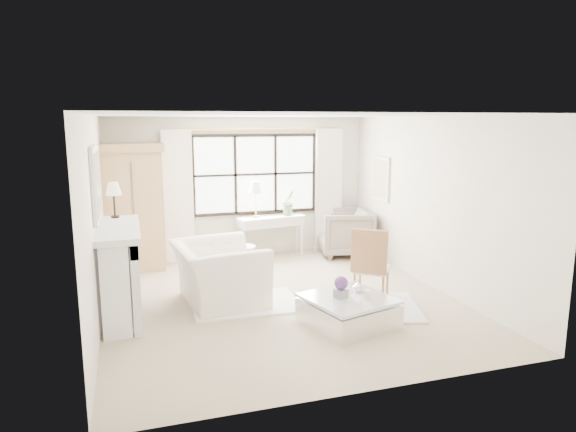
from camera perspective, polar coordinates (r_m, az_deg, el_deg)
name	(u,v)px	position (r m, az deg, el deg)	size (l,w,h in m)	color
floor	(281,300)	(7.71, -0.77, -9.36)	(5.50, 5.50, 0.00)	tan
ceiling	(281,115)	(7.25, -0.82, 11.13)	(5.50, 5.50, 0.00)	white
wall_back	(240,188)	(10.00, -5.32, 3.17)	(5.00, 5.00, 0.00)	beige
wall_front	(365,260)	(4.85, 8.57, -4.82)	(5.00, 5.00, 0.00)	beige
wall_left	(96,221)	(7.08, -20.58, -0.52)	(5.50, 5.50, 0.00)	silver
wall_right	(432,203)	(8.41, 15.75, 1.43)	(5.50, 5.50, 0.00)	beige
window_pane	(255,174)	(10.02, -3.63, 4.65)	(2.40, 0.02, 1.50)	white
window_frame	(256,174)	(10.01, -3.62, 4.64)	(2.50, 0.04, 1.50)	black
curtain_rod	(256,129)	(9.91, -3.61, 9.63)	(0.04, 0.04, 3.30)	gold
curtain_left	(178,197)	(9.74, -12.10, 2.10)	(0.55, 0.10, 2.47)	white
curtain_right	(329,190)	(10.44, 4.52, 2.86)	(0.55, 0.10, 2.47)	silver
fireplace	(117,272)	(7.23, -18.42, -5.89)	(0.58, 1.66, 1.26)	silver
mirror_frame	(96,183)	(7.00, -20.59, 3.43)	(0.05, 1.15, 0.95)	silver
mirror_glass	(98,183)	(7.00, -20.35, 3.45)	(0.02, 1.00, 0.80)	silver
art_frame	(381,179)	(9.83, 10.26, 4.09)	(0.04, 0.62, 0.82)	silver
art_canvas	(380,179)	(9.82, 10.16, 4.09)	(0.01, 0.52, 0.72)	#C3B497
mantel_lamp	(113,190)	(7.68, -18.82, 2.72)	(0.22, 0.22, 0.51)	black
armoire	(133,206)	(9.43, -16.83, 1.03)	(1.12, 0.70, 2.24)	tan
console_table	(271,236)	(10.04, -1.94, -2.27)	(1.35, 0.64, 0.80)	silver
console_lamp	(256,188)	(9.80, -3.62, 3.09)	(0.28, 0.28, 0.69)	#A9823A
orchid_plant	(289,202)	(10.03, 0.07, 1.57)	(0.29, 0.23, 0.52)	#566B47
side_table	(244,256)	(8.90, -4.90, -4.44)	(0.40, 0.40, 0.51)	white
rug_left	(245,304)	(7.57, -4.75, -9.67)	(1.52, 1.08, 0.03)	white
rug_right	(361,307)	(7.48, 8.14, -9.98)	(1.60, 1.20, 0.03)	silver
club_armchair	(219,274)	(7.55, -7.69, -6.35)	(1.36, 1.19, 0.88)	white
wingback_chair	(345,232)	(10.19, 6.38, -1.81)	(0.98, 1.01, 0.91)	gray
french_chair	(371,279)	(7.77, 9.20, -6.93)	(0.68, 0.68, 1.08)	#A67145
coffee_table	(348,312)	(6.83, 6.71, -10.50)	(1.23, 1.23, 0.38)	white
planter_box	(341,294)	(6.71, 5.89, -8.56)	(0.14, 0.14, 0.11)	slate
planter_flowers	(341,283)	(6.67, 5.92, -7.40)	(0.18, 0.18, 0.18)	#512B6D
pillar_candle	(367,295)	(6.69, 8.80, -8.65)	(0.09, 0.09, 0.12)	beige
coffee_vase	(358,286)	(6.95, 7.81, -7.73)	(0.15, 0.15, 0.16)	silver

